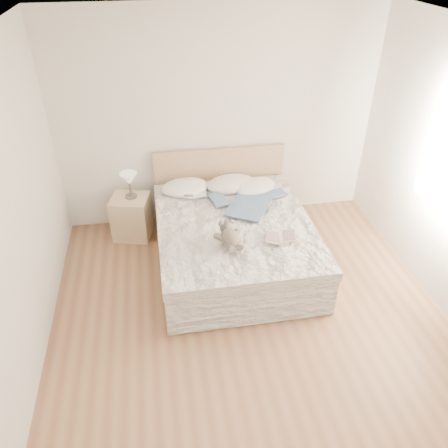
{
  "coord_description": "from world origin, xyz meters",
  "views": [
    {
      "loc": [
        -0.8,
        -2.87,
        3.32
      ],
      "look_at": [
        -0.13,
        1.05,
        0.62
      ],
      "focal_mm": 35.0,
      "sensor_mm": 36.0,
      "label": 1
    }
  ],
  "objects_px": {
    "teddy_bear": "(230,243)",
    "nightstand": "(132,217)",
    "childrens_book": "(281,237)",
    "table_lamp": "(129,180)",
    "bed": "(233,238)",
    "photo_book": "(195,194)"
  },
  "relations": [
    {
      "from": "teddy_bear",
      "to": "nightstand",
      "type": "bearing_deg",
      "value": 120.97
    },
    {
      "from": "table_lamp",
      "to": "teddy_bear",
      "type": "distance_m",
      "value": 1.64
    },
    {
      "from": "nightstand",
      "to": "childrens_book",
      "type": "bearing_deg",
      "value": -36.97
    },
    {
      "from": "bed",
      "to": "table_lamp",
      "type": "xyz_separation_m",
      "value": [
        -1.15,
        0.73,
        0.49
      ]
    },
    {
      "from": "table_lamp",
      "to": "photo_book",
      "type": "height_order",
      "value": "table_lamp"
    },
    {
      "from": "table_lamp",
      "to": "childrens_book",
      "type": "bearing_deg",
      "value": -38.02
    },
    {
      "from": "nightstand",
      "to": "childrens_book",
      "type": "relative_size",
      "value": 1.65
    },
    {
      "from": "teddy_bear",
      "to": "childrens_book",
      "type": "bearing_deg",
      "value": -3.9
    },
    {
      "from": "childrens_book",
      "to": "teddy_bear",
      "type": "bearing_deg",
      "value": -161.86
    },
    {
      "from": "teddy_bear",
      "to": "bed",
      "type": "bearing_deg",
      "value": 67.33
    },
    {
      "from": "table_lamp",
      "to": "teddy_bear",
      "type": "xyz_separation_m",
      "value": [
        1.02,
        -1.27,
        -0.14
      ]
    },
    {
      "from": "photo_book",
      "to": "childrens_book",
      "type": "height_order",
      "value": "same"
    },
    {
      "from": "table_lamp",
      "to": "photo_book",
      "type": "distance_m",
      "value": 0.81
    },
    {
      "from": "table_lamp",
      "to": "photo_book",
      "type": "xyz_separation_m",
      "value": [
        0.77,
        -0.18,
        -0.16
      ]
    },
    {
      "from": "nightstand",
      "to": "photo_book",
      "type": "xyz_separation_m",
      "value": [
        0.8,
        -0.16,
        0.35
      ]
    },
    {
      "from": "childrens_book",
      "to": "teddy_bear",
      "type": "height_order",
      "value": "teddy_bear"
    },
    {
      "from": "table_lamp",
      "to": "childrens_book",
      "type": "distance_m",
      "value": 2.0
    },
    {
      "from": "bed",
      "to": "teddy_bear",
      "type": "bearing_deg",
      "value": -103.72
    },
    {
      "from": "table_lamp",
      "to": "photo_book",
      "type": "relative_size",
      "value": 1.11
    },
    {
      "from": "photo_book",
      "to": "childrens_book",
      "type": "relative_size",
      "value": 0.87
    },
    {
      "from": "bed",
      "to": "nightstand",
      "type": "height_order",
      "value": "bed"
    },
    {
      "from": "bed",
      "to": "nightstand",
      "type": "bearing_deg",
      "value": 149.11
    }
  ]
}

